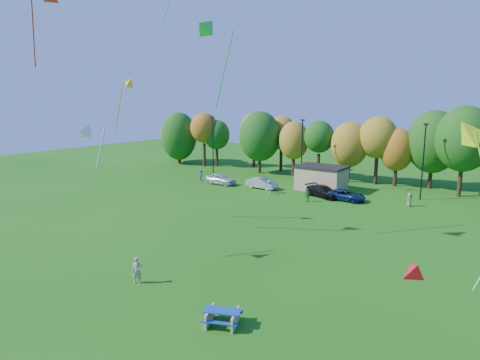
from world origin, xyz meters
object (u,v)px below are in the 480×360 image
Objects in this scene: picnic_table at (222,316)px; car_c at (346,195)px; car_a at (221,179)px; car_d at (323,191)px; kite_flyer at (137,271)px; car_b at (262,183)px.

car_c is (-5.53, 30.90, 0.15)m from picnic_table.
car_a reaches higher than picnic_table.
car_a is 0.92× the size of car_d.
picnic_table is 31.39m from car_c.
kite_flyer is 0.39× the size of car_b.
car_b is 11.78m from car_c.
kite_flyer is 0.39× the size of car_a.
kite_flyer is 31.38m from car_b.
car_c is at bearing -87.40° from car_b.
kite_flyer reaches higher than picnic_table.
kite_flyer is (-7.78, 0.88, 0.38)m from picnic_table.
car_a is at bearing 114.11° from car_d.
car_a reaches higher than car_d.
kite_flyer is 30.11m from car_d.
car_b reaches higher than car_d.
car_a is at bearing 95.48° from car_c.
car_a is 1.00× the size of car_b.
car_d is at bearing 49.58° from kite_flyer.
kite_flyer reaches higher than car_c.
picnic_table is 7.84m from kite_flyer.
car_c is at bearing 77.40° from picnic_table.
car_a reaches higher than car_b.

